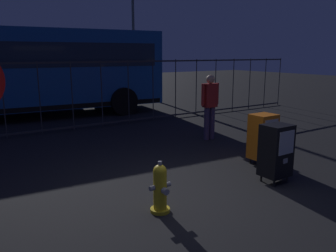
% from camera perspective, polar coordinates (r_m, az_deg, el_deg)
% --- Properties ---
extents(ground_plane, '(60.00, 60.00, 0.00)m').
position_cam_1_polar(ground_plane, '(5.38, 4.45, -12.06)').
color(ground_plane, black).
extents(fire_hydrant, '(0.33, 0.32, 0.75)m').
position_cam_1_polar(fire_hydrant, '(4.83, -1.33, -10.40)').
color(fire_hydrant, yellow).
rests_on(fire_hydrant, ground_plane).
extents(newspaper_box_primary, '(0.48, 0.42, 1.02)m').
position_cam_1_polar(newspaper_box_primary, '(6.13, 17.65, -3.91)').
color(newspaper_box_primary, black).
rests_on(newspaper_box_primary, ground_plane).
extents(newspaper_box_secondary, '(0.48, 0.42, 1.02)m').
position_cam_1_polar(newspaper_box_secondary, '(7.06, 15.58, -1.70)').
color(newspaper_box_secondary, black).
rests_on(newspaper_box_secondary, ground_plane).
extents(pedestrian, '(0.55, 0.22, 1.67)m').
position_cam_1_polar(pedestrian, '(8.79, 7.03, 3.81)').
color(pedestrian, '#382D51').
rests_on(pedestrian, ground_plane).
extents(fence_barrier, '(18.03, 0.04, 2.00)m').
position_cam_1_polar(fence_barrier, '(10.15, -15.77, 4.95)').
color(fence_barrier, '#2D2D33').
rests_on(fence_barrier, ground_plane).
extents(bus_near, '(10.67, 3.46, 3.00)m').
position_cam_1_polar(bus_near, '(12.76, -25.49, 8.73)').
color(bus_near, '#19519E').
rests_on(bus_near, ground_plane).
extents(street_light_far_left, '(0.32, 0.32, 7.50)m').
position_cam_1_polar(street_light_far_left, '(18.90, -5.90, 18.46)').
color(street_light_far_left, '#4C4F54').
rests_on(street_light_far_left, ground_plane).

